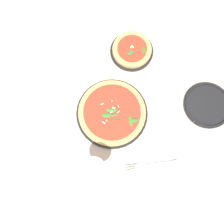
# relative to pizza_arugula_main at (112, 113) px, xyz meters

# --- Properties ---
(ground_plane) EXTENTS (6.00, 6.00, 0.00)m
(ground_plane) POSITION_rel_pizza_arugula_main_xyz_m (-0.03, 0.02, -0.02)
(ground_plane) COLOR beige
(pizza_arugula_main) EXTENTS (0.30, 0.30, 0.05)m
(pizza_arugula_main) POSITION_rel_pizza_arugula_main_xyz_m (0.00, 0.00, 0.00)
(pizza_arugula_main) COLOR black
(pizza_arugula_main) RESTS_ON ground_plane
(pizza_personal_side) EXTENTS (0.20, 0.20, 0.05)m
(pizza_personal_side) POSITION_rel_pizza_arugula_main_xyz_m (-0.09, -0.29, -0.00)
(pizza_personal_side) COLOR black
(pizza_personal_side) RESTS_ON ground_plane
(wine_glass) EXTENTS (0.09, 0.09, 0.16)m
(wine_glass) POSITION_rel_pizza_arugula_main_xyz_m (0.06, 0.23, 0.10)
(wine_glass) COLOR white
(wine_glass) RESTS_ON ground_plane
(napkin) EXTENTS (0.17, 0.12, 0.01)m
(napkin) POSITION_rel_pizza_arugula_main_xyz_m (-0.17, 0.21, -0.01)
(napkin) COLOR silver
(napkin) RESTS_ON ground_plane
(fork) EXTENTS (0.21, 0.05, 0.00)m
(fork) POSITION_rel_pizza_arugula_main_xyz_m (-0.16, 0.21, -0.01)
(fork) COLOR silver
(fork) RESTS_ON ground_plane
(side_plate_white) EXTENTS (0.21, 0.21, 0.02)m
(side_plate_white) POSITION_rel_pizza_arugula_main_xyz_m (-0.41, -0.04, -0.01)
(side_plate_white) COLOR black
(side_plate_white) RESTS_ON ground_plane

